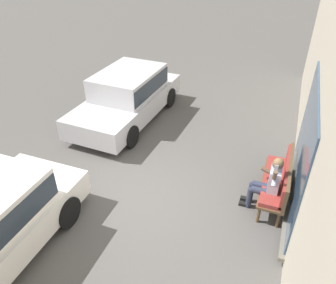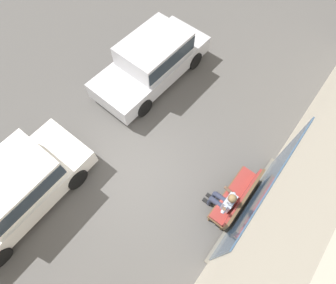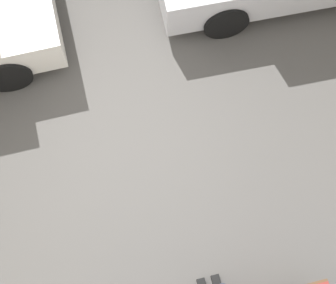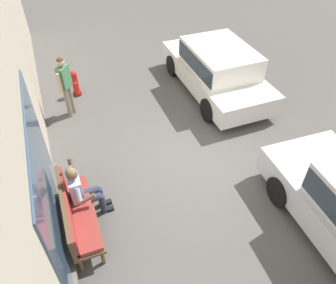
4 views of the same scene
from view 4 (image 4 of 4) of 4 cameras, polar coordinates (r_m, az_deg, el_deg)
ground_plane at (r=7.93m, az=4.47°, el=-2.94°), size 60.00×60.00×0.00m
building_facade at (r=5.72m, az=-26.90°, el=9.65°), size 18.00×0.51×5.88m
bench at (r=6.40m, az=-15.94°, el=-11.72°), size 1.82×0.55×1.01m
person_on_phone at (r=6.53m, az=-14.72°, el=-8.14°), size 0.73×0.74×1.35m
parked_car_mid at (r=9.96m, az=8.61°, el=12.70°), size 4.24×1.92×1.47m
pedestrian_standing at (r=9.12m, az=-17.47°, el=9.87°), size 0.46×0.37×1.73m
fire_hydrant at (r=10.25m, az=-15.85°, el=9.78°), size 0.38×0.26×0.81m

